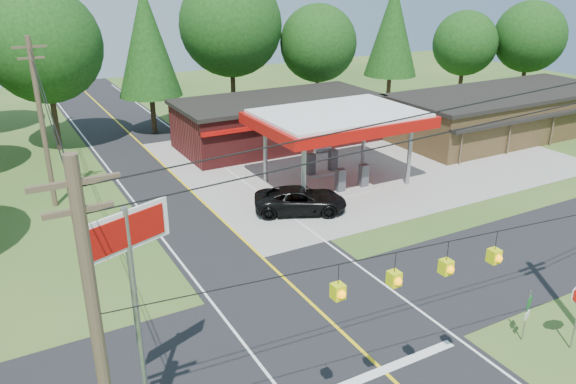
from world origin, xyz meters
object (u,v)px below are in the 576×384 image
suv_car (300,200)px  big_stop_sign (131,268)px  gas_canopy (338,121)px  sedan_car (315,140)px

suv_car → big_stop_sign: bearing=159.1°
big_stop_sign → gas_canopy: bearing=41.4°
sedan_car → suv_car: bearing=-120.7°
gas_canopy → suv_car: bearing=-146.3°
sedan_car → big_stop_sign: bearing=-126.9°
gas_canopy → sedan_car: size_ratio=2.97×
sedan_car → gas_canopy: bearing=-107.0°
suv_car → sedan_car: size_ratio=1.51×
gas_canopy → big_stop_sign: bearing=-138.6°
suv_car → big_stop_sign: (-12.50, -12.01, 4.83)m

